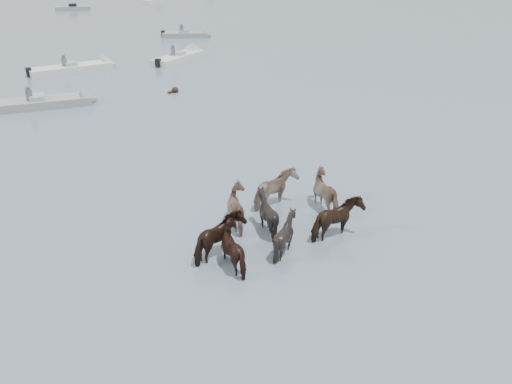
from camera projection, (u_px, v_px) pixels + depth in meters
ground at (246, 261)px, 15.11m from camera, size 400.00×400.00×0.00m
pony_herd at (276, 217)px, 16.40m from camera, size 6.63×3.85×1.51m
swimming_pony at (174, 91)px, 31.89m from camera, size 0.72×0.44×0.44m
motorboat_b at (53, 102)px, 29.23m from camera, size 6.37×3.46×1.92m
motorboat_c at (82, 67)px, 37.22m from camera, size 6.46×2.19×1.92m
motorboat_d at (183, 56)px, 40.84m from camera, size 5.85×3.87×1.92m
motorboat_e at (193, 35)px, 50.17m from camera, size 4.86×4.14×1.92m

